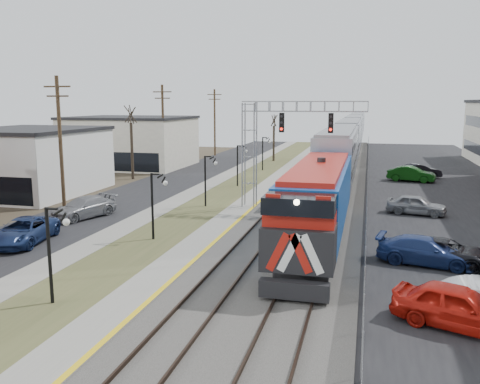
% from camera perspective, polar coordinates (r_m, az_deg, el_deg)
% --- Properties ---
extents(street_west, '(7.00, 120.00, 0.04)m').
position_cam_1_polar(street_west, '(48.80, -9.74, 0.43)').
color(street_west, black).
rests_on(street_west, ground).
extents(sidewalk, '(2.00, 120.00, 0.08)m').
position_cam_1_polar(sidewalk, '(47.17, -4.73, 0.23)').
color(sidewalk, gray).
rests_on(sidewalk, ground).
extents(grass_median, '(4.00, 120.00, 0.06)m').
position_cam_1_polar(grass_median, '(46.30, -1.21, 0.07)').
color(grass_median, '#434A27').
rests_on(grass_median, ground).
extents(platform, '(2.00, 120.00, 0.24)m').
position_cam_1_polar(platform, '(45.59, 2.42, 0.02)').
color(platform, gray).
rests_on(platform, ground).
extents(ballast_bed, '(8.00, 120.00, 0.20)m').
position_cam_1_polar(ballast_bed, '(44.87, 8.69, -0.28)').
color(ballast_bed, '#595651').
rests_on(ballast_bed, ground).
extents(parking_lot, '(16.00, 120.00, 0.04)m').
position_cam_1_polar(parking_lot, '(45.38, 23.94, -1.02)').
color(parking_lot, black).
rests_on(parking_lot, ground).
extents(platform_edge, '(0.24, 120.00, 0.01)m').
position_cam_1_polar(platform_edge, '(45.40, 3.51, 0.13)').
color(platform_edge, gold).
rests_on(platform_edge, platform).
extents(track_near, '(1.58, 120.00, 0.15)m').
position_cam_1_polar(track_near, '(45.06, 6.16, 0.05)').
color(track_near, '#2D2119').
rests_on(track_near, ballast_bed).
extents(track_far, '(1.58, 120.00, 0.15)m').
position_cam_1_polar(track_far, '(44.72, 10.60, -0.14)').
color(track_far, '#2D2119').
rests_on(track_far, ballast_bed).
extents(train, '(3.00, 108.65, 5.33)m').
position_cam_1_polar(train, '(75.20, 12.21, 5.92)').
color(train, '#1349A0').
rests_on(train, ground).
extents(signal_gantry, '(9.00, 1.07, 8.15)m').
position_cam_1_polar(signal_gantry, '(37.67, 3.62, 6.28)').
color(signal_gantry, gray).
rests_on(signal_gantry, ground).
extents(lampposts, '(0.14, 62.14, 4.00)m').
position_cam_1_polar(lampposts, '(30.42, -9.59, -1.56)').
color(lampposts, black).
rests_on(lampposts, ground).
extents(utility_poles, '(0.28, 80.28, 10.00)m').
position_cam_1_polar(utility_poles, '(40.91, -19.51, 5.20)').
color(utility_poles, '#4C3823').
rests_on(utility_poles, ground).
extents(fence, '(0.04, 120.00, 1.60)m').
position_cam_1_polar(fence, '(44.56, 14.09, 0.38)').
color(fence, gray).
rests_on(fence, ground).
extents(bare_trees, '(12.30, 42.30, 5.95)m').
position_cam_1_polar(bare_trees, '(52.46, -9.26, 4.06)').
color(bare_trees, '#382D23').
rests_on(bare_trees, ground).
extents(car_lot_a, '(5.05, 3.51, 1.60)m').
position_cam_1_polar(car_lot_a, '(20.16, 23.45, -11.88)').
color(car_lot_a, '#B3170D').
rests_on(car_lot_a, ground).
extents(car_lot_c, '(5.09, 3.23, 1.31)m').
position_cam_1_polar(car_lot_c, '(27.39, 21.97, -6.36)').
color(car_lot_c, black).
rests_on(car_lot_c, ground).
extents(car_lot_d, '(5.05, 2.81, 1.38)m').
position_cam_1_polar(car_lot_d, '(27.14, 20.15, -6.30)').
color(car_lot_d, navy).
rests_on(car_lot_d, ground).
extents(car_lot_e, '(4.41, 2.51, 1.41)m').
position_cam_1_polar(car_lot_e, '(38.84, 19.19, -1.41)').
color(car_lot_e, gray).
rests_on(car_lot_e, ground).
extents(car_lot_f, '(4.94, 2.62, 1.55)m').
position_cam_1_polar(car_lot_f, '(54.83, 18.68, 1.89)').
color(car_lot_f, '#0C3C0C').
rests_on(car_lot_f, ground).
extents(car_street_a, '(3.18, 5.48, 1.44)m').
position_cam_1_polar(car_street_a, '(31.76, -23.12, -4.12)').
color(car_street_a, navy).
rests_on(car_street_a, ground).
extents(car_street_b, '(3.56, 5.38, 1.45)m').
position_cam_1_polar(car_street_b, '(37.25, -17.17, -1.75)').
color(car_street_b, gray).
rests_on(car_street_b, ground).
extents(car_lot_g, '(4.83, 2.85, 1.50)m').
position_cam_1_polar(car_lot_g, '(57.63, 19.44, 2.19)').
color(car_lot_g, black).
rests_on(car_lot_g, ground).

